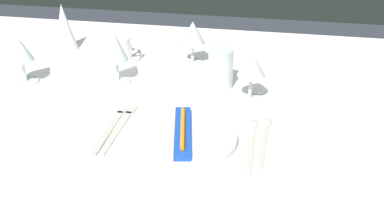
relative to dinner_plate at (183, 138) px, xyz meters
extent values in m
cube|color=white|center=(-0.01, 0.21, -0.03)|extent=(1.80, 1.10, 0.04)
cube|color=white|center=(-0.01, 0.76, -0.14)|extent=(1.80, 0.01, 0.18)
cylinder|color=brown|center=(-0.81, 0.66, -0.40)|extent=(0.07, 0.07, 0.70)
cylinder|color=white|center=(0.00, 0.00, 0.00)|extent=(0.24, 0.24, 0.02)
cube|color=blue|center=(0.00, 0.00, 0.02)|extent=(0.07, 0.21, 0.01)
cylinder|color=orange|center=(0.00, 0.00, 0.03)|extent=(0.04, 0.17, 0.01)
cube|color=beige|center=(-0.16, 0.01, -0.01)|extent=(0.02, 0.19, 0.00)
cube|color=beige|center=(-0.15, 0.11, -0.01)|extent=(0.02, 0.04, 0.00)
cube|color=beige|center=(-0.18, 0.00, -0.01)|extent=(0.02, 0.20, 0.00)
cube|color=beige|center=(-0.18, 0.11, -0.01)|extent=(0.02, 0.04, 0.00)
cube|color=beige|center=(0.15, -0.01, -0.01)|extent=(0.02, 0.19, 0.00)
ellipsoid|color=beige|center=(0.15, 0.10, -0.01)|extent=(0.03, 0.04, 0.01)
cube|color=beige|center=(0.18, 0.01, -0.01)|extent=(0.02, 0.19, 0.00)
ellipsoid|color=beige|center=(0.18, 0.11, -0.01)|extent=(0.03, 0.04, 0.01)
cylinder|color=white|center=(-0.29, 0.42, 0.00)|extent=(0.13, 0.13, 0.01)
cylinder|color=white|center=(-0.29, 0.42, 0.03)|extent=(0.09, 0.09, 0.07)
torus|color=white|center=(-0.24, 0.42, 0.04)|extent=(0.05, 0.01, 0.05)
cylinder|color=silver|center=(-0.24, 0.27, -0.01)|extent=(0.07, 0.07, 0.01)
cylinder|color=silver|center=(-0.24, 0.27, 0.03)|extent=(0.01, 0.01, 0.06)
cone|color=silver|center=(-0.24, 0.27, 0.09)|extent=(0.07, 0.07, 0.08)
cylinder|color=silver|center=(-0.05, 0.44, -0.01)|extent=(0.06, 0.06, 0.01)
cylinder|color=silver|center=(-0.05, 0.44, 0.03)|extent=(0.01, 0.01, 0.06)
cone|color=silver|center=(-0.05, 0.44, 0.09)|extent=(0.07, 0.07, 0.07)
cylinder|color=silver|center=(0.13, 0.22, -0.01)|extent=(0.07, 0.07, 0.01)
cylinder|color=silver|center=(0.13, 0.22, 0.03)|extent=(0.01, 0.01, 0.06)
cone|color=silver|center=(0.13, 0.22, 0.09)|extent=(0.07, 0.07, 0.06)
cylinder|color=silver|center=(-0.49, 0.22, -0.01)|extent=(0.07, 0.07, 0.01)
cylinder|color=silver|center=(-0.49, 0.22, 0.03)|extent=(0.01, 0.01, 0.06)
cone|color=silver|center=(-0.49, 0.22, 0.09)|extent=(0.07, 0.07, 0.07)
cylinder|color=silver|center=(0.05, 0.29, 0.05)|extent=(0.07, 0.07, 0.11)
cone|color=white|center=(-0.48, 0.48, 0.07)|extent=(0.08, 0.08, 0.15)
camera|label=1|loc=(0.18, -0.88, 0.57)|focal=44.16mm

